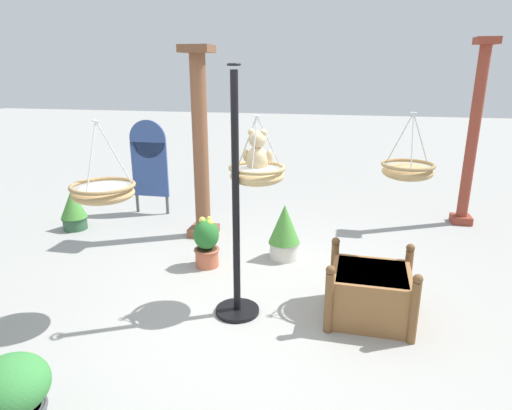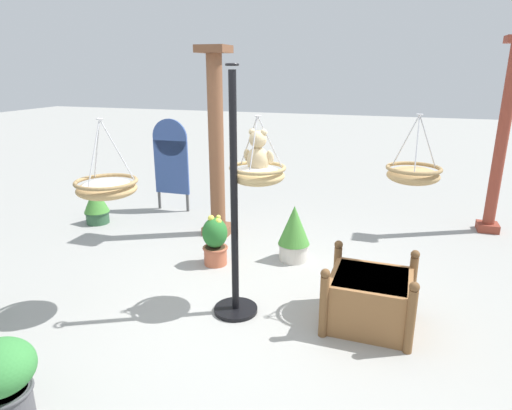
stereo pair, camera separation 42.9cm
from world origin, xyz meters
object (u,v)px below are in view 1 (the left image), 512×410
at_px(potted_plant_bushy_green, 13,396).
at_px(potted_plant_conical_shrub, 284,232).
at_px(display_pole_central, 236,244).
at_px(wooden_planter_box, 370,292).
at_px(display_sign_board, 149,159).
at_px(potted_plant_fern_front, 207,242).
at_px(greenhouse_pillar_left, 473,139).
at_px(hanging_basket_left_high, 103,192).
at_px(hanging_basket_with_teddy, 257,174).
at_px(hanging_basket_right_low, 408,170).
at_px(greenhouse_pillar_right, 201,149).
at_px(teddy_bear, 257,154).
at_px(potted_plant_tall_leafy, 73,210).

relative_size(potted_plant_bushy_green, potted_plant_conical_shrub, 0.84).
distance_m(display_pole_central, wooden_planter_box, 1.39).
bearing_deg(display_sign_board, potted_plant_fern_front, -49.64).
height_order(greenhouse_pillar_left, potted_plant_conical_shrub, greenhouse_pillar_left).
height_order(hanging_basket_left_high, potted_plant_fern_front, hanging_basket_left_high).
bearing_deg(hanging_basket_with_teddy, display_sign_board, 132.36).
xyz_separation_m(hanging_basket_right_low, greenhouse_pillar_left, (1.25, 2.74, -0.06)).
bearing_deg(hanging_basket_right_low, display_pole_central, -158.98).
distance_m(display_pole_central, hanging_basket_left_high, 1.32).
bearing_deg(display_pole_central, greenhouse_pillar_right, 116.87).
bearing_deg(hanging_basket_with_teddy, wooden_planter_box, -3.30).
distance_m(potted_plant_fern_front, potted_plant_bushy_green, 2.85).
bearing_deg(potted_plant_bushy_green, wooden_planter_box, 41.17).
height_order(wooden_planter_box, potted_plant_fern_front, wooden_planter_box).
height_order(teddy_bear, display_sign_board, teddy_bear).
bearing_deg(potted_plant_tall_leafy, display_sign_board, 50.08).
bearing_deg(hanging_basket_right_low, potted_plant_fern_front, 170.27).
height_order(hanging_basket_with_teddy, hanging_basket_left_high, hanging_basket_with_teddy).
relative_size(hanging_basket_left_high, greenhouse_pillar_left, 0.27).
relative_size(teddy_bear, potted_plant_conical_shrub, 0.59).
relative_size(display_pole_central, greenhouse_pillar_right, 0.91).
distance_m(display_pole_central, potted_plant_bushy_green, 2.14).
bearing_deg(hanging_basket_with_teddy, greenhouse_pillar_left, 49.15).
bearing_deg(display_pole_central, potted_plant_fern_front, 122.77).
bearing_deg(greenhouse_pillar_left, hanging_basket_left_high, -137.55).
height_order(teddy_bear, greenhouse_pillar_left, greenhouse_pillar_left).
distance_m(hanging_basket_with_teddy, potted_plant_fern_front, 1.52).
height_order(display_pole_central, teddy_bear, display_pole_central).
xyz_separation_m(greenhouse_pillar_right, wooden_planter_box, (2.31, -1.83, -1.01)).
distance_m(display_pole_central, potted_plant_tall_leafy, 3.56).
bearing_deg(potted_plant_bushy_green, hanging_basket_right_low, 43.24).
bearing_deg(hanging_basket_left_high, wooden_planter_box, 11.31).
xyz_separation_m(hanging_basket_right_low, greenhouse_pillar_right, (-2.60, 1.41, -0.13)).
height_order(wooden_planter_box, potted_plant_tall_leafy, wooden_planter_box).
xyz_separation_m(hanging_basket_with_teddy, greenhouse_pillar_right, (-1.17, 1.76, -0.10)).
bearing_deg(hanging_basket_right_low, potted_plant_bushy_green, -136.76).
relative_size(display_pole_central, potted_plant_tall_leafy, 3.88).
height_order(hanging_basket_left_high, potted_plant_tall_leafy, hanging_basket_left_high).
bearing_deg(hanging_basket_left_high, potted_plant_tall_leafy, 130.80).
height_order(greenhouse_pillar_left, greenhouse_pillar_right, greenhouse_pillar_left).
bearing_deg(teddy_bear, potted_plant_conical_shrub, 84.14).
distance_m(display_pole_central, teddy_bear, 0.88).
bearing_deg(greenhouse_pillar_left, display_pole_central, -130.19).
distance_m(teddy_bear, greenhouse_pillar_right, 2.12).
height_order(hanging_basket_left_high, greenhouse_pillar_left, greenhouse_pillar_left).
bearing_deg(hanging_basket_left_high, greenhouse_pillar_right, 86.40).
xyz_separation_m(potted_plant_conical_shrub, display_sign_board, (-2.46, 1.41, 0.56)).
height_order(potted_plant_fern_front, display_sign_board, display_sign_board).
xyz_separation_m(hanging_basket_left_high, display_sign_board, (-1.03, 3.13, -0.35)).
xyz_separation_m(hanging_basket_left_high, hanging_basket_right_low, (2.74, 0.91, 0.12)).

